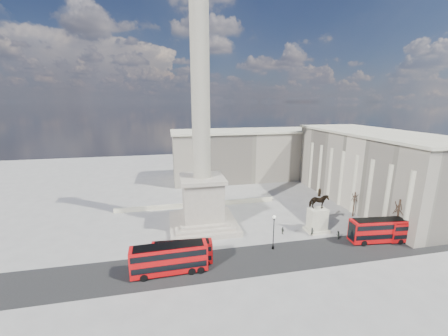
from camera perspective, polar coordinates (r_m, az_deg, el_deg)
name	(u,v)px	position (r m, az deg, el deg)	size (l,w,h in m)	color
ground	(206,236)	(56.05, -3.69, -13.91)	(180.00, 180.00, 0.00)	gray
asphalt_road	(245,261)	(48.45, 4.31, -18.69)	(120.00, 9.00, 0.01)	#262626
nelsons_column	(202,167)	(56.20, -4.61, 0.23)	(14.00, 14.00, 49.85)	#AEA391
balustrade_wall	(197,205)	(70.33, -5.58, -7.57)	(40.00, 0.60, 1.10)	beige
building_east	(373,168)	(80.40, 28.61, 0.03)	(19.00, 46.00, 18.60)	#BFB59D
building_northeast	(247,154)	(94.83, 4.77, 2.88)	(51.00, 17.00, 16.60)	#BFB59D
red_bus_a	(183,253)	(46.95, -8.58, -17.03)	(9.80, 2.93, 3.92)	red
red_bus_b	(170,259)	(45.02, -11.19, -17.99)	(11.66, 3.01, 4.70)	red
red_bus_c	(380,230)	(60.41, 29.72, -11.14)	(11.54, 3.65, 4.60)	red
red_bus_d	(414,230)	(64.43, 34.73, -10.56)	(10.24, 3.09, 4.09)	red
victorian_lamp	(274,230)	(50.60, 10.29, -12.48)	(0.55, 0.55, 6.46)	black
equestrian_statue	(317,216)	(59.59, 18.84, -9.49)	(4.47, 3.35, 9.18)	beige
bare_tree_near	(399,206)	(61.89, 32.63, -6.74)	(1.92, 1.92, 8.42)	#332319
bare_tree_mid	(355,196)	(69.54, 25.55, -5.34)	(1.64, 1.64, 6.21)	#332319
bare_tree_far	(333,177)	(83.73, 21.79, -1.72)	(1.60, 1.60, 6.55)	#332319
pedestrian_walking	(312,232)	(58.25, 17.84, -12.51)	(0.63, 0.42, 1.73)	black
pedestrian_standing	(338,235)	(58.65, 22.58, -12.75)	(0.84, 0.65, 1.73)	black
pedestrian_crossing	(283,231)	(57.47, 12.09, -12.60)	(0.92, 0.38, 1.58)	black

